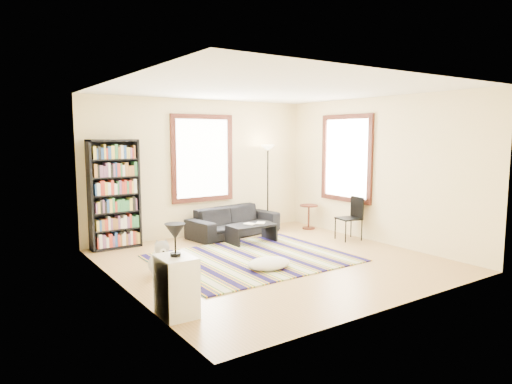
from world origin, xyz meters
TOP-DOWN VIEW (x-y plane):
  - floor at (0.00, 0.00)m, footprint 5.00×5.00m
  - ceiling at (0.00, 0.00)m, footprint 5.00×5.00m
  - wall_back at (0.00, 2.55)m, footprint 5.00×0.10m
  - wall_front at (0.00, -2.55)m, footprint 5.00×0.10m
  - wall_left at (-2.55, 0.00)m, footprint 0.10×5.00m
  - wall_right at (2.55, 0.00)m, footprint 0.10×5.00m
  - window_back at (0.00, 2.47)m, footprint 1.20×0.06m
  - window_right at (2.47, 0.80)m, footprint 0.06×1.20m
  - rug at (-0.21, 0.29)m, footprint 3.11×2.49m
  - sofa at (0.50, 2.05)m, footprint 1.10×2.10m
  - bookshelf at (-1.89, 2.32)m, footprint 0.90×0.30m
  - coffee_table at (0.41, 1.25)m, footprint 0.94×0.58m
  - book_a at (0.31, 1.25)m, footprint 0.25×0.21m
  - book_b at (0.56, 1.30)m, footprint 0.28×0.28m
  - floor_cushion at (-0.34, -0.36)m, footprint 0.77×0.61m
  - floor_lamp at (1.44, 2.15)m, footprint 0.34×0.34m
  - side_table at (2.20, 1.65)m, footprint 0.50×0.50m
  - folding_chair at (2.15, 0.38)m, footprint 0.49×0.47m
  - white_cabinet at (-2.30, -1.25)m, footprint 0.39×0.51m
  - table_lamp at (-2.30, -1.25)m, footprint 0.31×0.31m
  - dog at (-1.86, 0.30)m, footprint 0.52×0.64m

SIDE VIEW (x-z plane):
  - floor at x=0.00m, z-range -0.10..0.00m
  - rug at x=-0.21m, z-range 0.00..0.02m
  - floor_cushion at x=-0.34m, z-range 0.00..0.18m
  - coffee_table at x=0.41m, z-range 0.00..0.36m
  - side_table at x=2.20m, z-range 0.00..0.54m
  - dog at x=-1.86m, z-range 0.00..0.56m
  - sofa at x=0.50m, z-range 0.00..0.58m
  - white_cabinet at x=-2.30m, z-range 0.00..0.70m
  - book_b at x=0.56m, z-range 0.36..0.38m
  - book_a at x=0.31m, z-range 0.36..0.38m
  - folding_chair at x=2.15m, z-range 0.00..0.86m
  - table_lamp at x=-2.30m, z-range 0.70..1.08m
  - floor_lamp at x=1.44m, z-range 0.00..1.86m
  - bookshelf at x=-1.89m, z-range 0.00..2.00m
  - wall_back at x=0.00m, z-range 0.00..2.80m
  - wall_front at x=0.00m, z-range 0.00..2.80m
  - wall_left at x=-2.55m, z-range 0.00..2.80m
  - wall_right at x=2.55m, z-range 0.00..2.80m
  - window_back at x=0.00m, z-range 0.80..2.40m
  - window_right at x=2.47m, z-range 0.80..2.40m
  - ceiling at x=0.00m, z-range 2.80..2.90m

